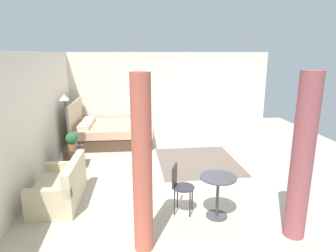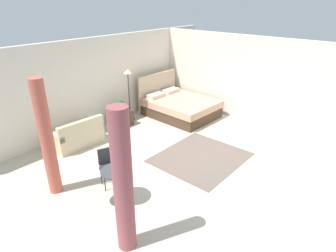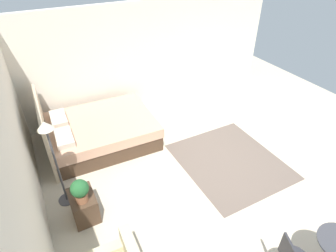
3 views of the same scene
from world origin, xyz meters
The scene contains 9 objects.
ground_plane centered at (0.00, 0.00, -0.01)m, with size 9.37×9.73×0.02m, color beige.
wall_back centered at (0.00, 3.37, 1.34)m, with size 9.37×0.12×2.68m, color silver.
wall_right centered at (3.19, 0.00, 1.34)m, with size 0.12×6.73×2.68m, color silver.
area_rug centered at (0.17, -0.27, 0.00)m, with size 2.18×1.94×0.01m, color #66564C.
bed centered at (2.04, 1.93, 0.32)m, with size 1.85×2.31×1.28m.
nightstand centered at (0.22, 2.72, 0.24)m, with size 0.54×0.39×0.48m.
potted_plant centered at (0.12, 2.72, 0.71)m, with size 0.28×0.28×0.41m.
vase centered at (0.34, 2.70, 0.56)m, with size 0.09×0.09×0.16m.
floor_lamp centered at (0.70, 2.94, 1.24)m, with size 0.29×0.29×1.68m.
Camera 3 is at (-3.09, 2.90, 3.92)m, focal length 29.93 mm.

